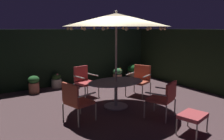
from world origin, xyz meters
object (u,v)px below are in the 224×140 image
object	(u,v)px
patio_chair_southeast	(76,99)
potted_plant_front_corner	(56,80)
potted_plant_left_far	(117,74)
potted_plant_right_far	(34,84)
potted_plant_back_center	(133,71)
patio_umbrella	(116,20)
patio_chair_north	(164,97)
ottoman_footrest	(193,116)
patio_dining_table	(116,87)
patio_chair_northeast	(140,78)
patio_chair_east	(84,79)

from	to	relation	value
patio_chair_southeast	potted_plant_front_corner	size ratio (longest dim) A/B	1.77
patio_chair_southeast	potted_plant_left_far	size ratio (longest dim) A/B	1.77
patio_chair_southeast	potted_plant_front_corner	distance (m)	3.38
potted_plant_right_far	potted_plant_back_center	size ratio (longest dim) A/B	1.01
patio_umbrella	patio_chair_southeast	size ratio (longest dim) A/B	2.97
patio_chair_north	potted_plant_right_far	size ratio (longest dim) A/B	1.52
potted_plant_front_corner	potted_plant_back_center	distance (m)	3.43
potted_plant_right_far	ottoman_footrest	bearing A→B (deg)	-67.15
patio_chair_north	potted_plant_right_far	world-z (taller)	patio_chair_north
patio_umbrella	potted_plant_back_center	distance (m)	4.38
patio_dining_table	patio_chair_north	distance (m)	1.42
patio_umbrella	potted_plant_right_far	distance (m)	3.72
patio_chair_northeast	potted_plant_front_corner	world-z (taller)	patio_chair_northeast
patio_umbrella	patio_chair_east	size ratio (longest dim) A/B	2.91
patio_dining_table	patio_chair_southeast	distance (m)	1.42
patio_dining_table	patio_chair_southeast	world-z (taller)	patio_chair_southeast
potted_plant_left_far	patio_chair_southeast	bearing A→B (deg)	-136.79
patio_chair_southeast	patio_dining_table	bearing A→B (deg)	14.91
patio_chair_northeast	potted_plant_right_far	world-z (taller)	patio_chair_northeast
patio_dining_table	ottoman_footrest	size ratio (longest dim) A/B	2.41
patio_chair_southeast	potted_plant_back_center	world-z (taller)	patio_chair_southeast
patio_chair_northeast	ottoman_footrest	bearing A→B (deg)	-107.13
patio_umbrella	potted_plant_back_center	world-z (taller)	patio_umbrella
potted_plant_right_far	patio_chair_southeast	bearing A→B (deg)	-85.48
patio_chair_southeast	ottoman_footrest	bearing A→B (deg)	-46.04
ottoman_footrest	potted_plant_left_far	distance (m)	5.05
patio_chair_north	potted_plant_left_far	xyz separation A→B (m)	(1.23, 3.91, -0.26)
patio_chair_north	potted_plant_right_far	bearing A→B (deg)	118.86
patio_dining_table	ottoman_footrest	xyz separation A→B (m)	(0.45, -2.25, -0.19)
potted_plant_front_corner	potted_plant_left_far	bearing A→B (deg)	-7.53
patio_chair_northeast	ottoman_footrest	xyz separation A→B (m)	(-0.87, -2.81, -0.18)
patio_chair_northeast	potted_plant_left_far	size ratio (longest dim) A/B	1.81
patio_umbrella	patio_chair_north	distance (m)	2.34
patio_chair_north	potted_plant_left_far	distance (m)	4.11
patio_dining_table	ottoman_footrest	bearing A→B (deg)	-78.78
ottoman_footrest	potted_plant_front_corner	world-z (taller)	potted_plant_front_corner
patio_chair_east	potted_plant_right_far	world-z (taller)	patio_chair_east
patio_umbrella	potted_plant_front_corner	bearing A→B (deg)	103.73
patio_dining_table	potted_plant_front_corner	world-z (taller)	patio_dining_table
ottoman_footrest	patio_chair_north	bearing A→B (deg)	83.42
patio_chair_northeast	ottoman_footrest	distance (m)	2.95
patio_chair_east	ottoman_footrest	size ratio (longest dim) A/B	1.42
patio_chair_southeast	potted_plant_right_far	bearing A→B (deg)	94.52
potted_plant_back_center	patio_dining_table	bearing A→B (deg)	-134.90
potted_plant_left_far	potted_plant_right_far	xyz separation A→B (m)	(-3.40, 0.02, 0.04)
patio_chair_northeast	patio_chair_southeast	world-z (taller)	patio_chair_northeast
patio_dining_table	patio_chair_southeast	bearing A→B (deg)	-165.09
potted_plant_back_center	patio_umbrella	bearing A→B (deg)	-134.90
patio_chair_north	patio_chair_east	distance (m)	2.83
potted_plant_front_corner	potted_plant_right_far	bearing A→B (deg)	-160.90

